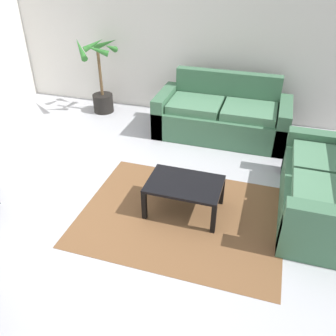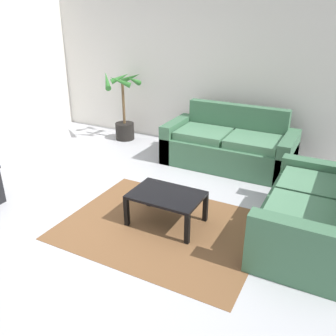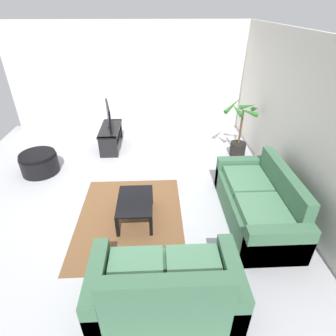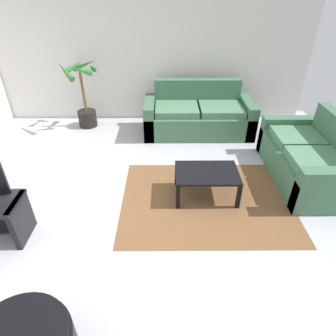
{
  "view_description": "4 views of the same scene",
  "coord_description": "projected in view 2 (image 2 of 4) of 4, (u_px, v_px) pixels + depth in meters",
  "views": [
    {
      "loc": [
        1.51,
        -2.65,
        2.58
      ],
      "look_at": [
        0.56,
        0.41,
        0.48
      ],
      "focal_mm": 37.46,
      "sensor_mm": 36.0,
      "label": 1
    },
    {
      "loc": [
        2.44,
        -2.8,
        2.28
      ],
      "look_at": [
        0.51,
        0.87,
        0.43
      ],
      "focal_mm": 38.19,
      "sensor_mm": 36.0,
      "label": 2
    },
    {
      "loc": [
        4.19,
        0.69,
        3.05
      ],
      "look_at": [
        0.19,
        0.88,
        0.6
      ],
      "focal_mm": 29.22,
      "sensor_mm": 36.0,
      "label": 3
    },
    {
      "loc": [
        0.25,
        -2.68,
        2.43
      ],
      "look_at": [
        0.27,
        0.38,
        0.41
      ],
      "focal_mm": 30.48,
      "sensor_mm": 36.0,
      "label": 4
    }
  ],
  "objects": [
    {
      "name": "area_rug",
      "position": [
        162.0,
        227.0,
        4.08
      ],
      "size": [
        2.2,
        1.7,
        0.01
      ],
      "primitive_type": "cube",
      "color": "brown",
      "rests_on": "ground"
    },
    {
      "name": "potted_palm",
      "position": [
        124.0,
        113.0,
        6.63
      ],
      "size": [
        0.72,
        0.74,
        1.27
      ],
      "color": "black",
      "rests_on": "ground"
    },
    {
      "name": "wall_back",
      "position": [
        199.0,
        68.0,
        6.1
      ],
      "size": [
        6.0,
        0.06,
        2.7
      ],
      "primitive_type": "cube",
      "color": "silver",
      "rests_on": "ground"
    },
    {
      "name": "coffee_table",
      "position": [
        166.0,
        198.0,
        4.03
      ],
      "size": [
        0.81,
        0.55,
        0.38
      ],
      "color": "black",
      "rests_on": "ground"
    },
    {
      "name": "ground_plane",
      "position": [
        96.0,
        219.0,
        4.23
      ],
      "size": [
        6.6,
        6.6,
        0.0
      ],
      "primitive_type": "plane",
      "color": "#B2B2B7"
    },
    {
      "name": "couch_main",
      "position": [
        229.0,
        147.0,
        5.59
      ],
      "size": [
        1.98,
        0.9,
        0.9
      ],
      "color": "#3F6B4C",
      "rests_on": "ground"
    },
    {
      "name": "couch_loveseat",
      "position": [
        312.0,
        215.0,
        3.74
      ],
      "size": [
        0.9,
        1.68,
        0.9
      ],
      "color": "#3F6B4C",
      "rests_on": "ground"
    }
  ]
}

